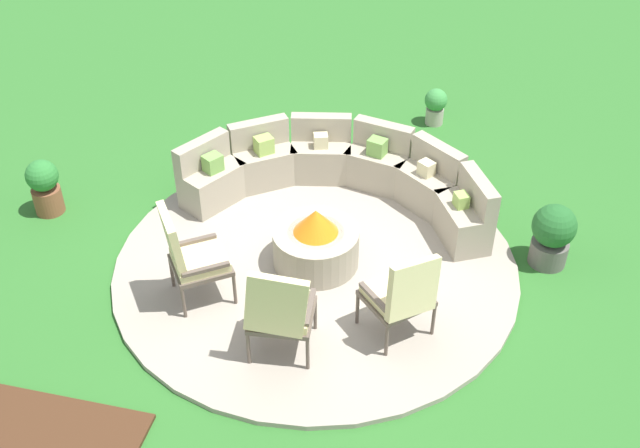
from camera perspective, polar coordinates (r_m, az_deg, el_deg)
ground_plane at (r=8.51m, az=-0.31°, el=-3.20°), size 24.00×24.00×0.00m
patio_circle at (r=8.49m, az=-0.31°, el=-3.05°), size 4.46×4.46×0.06m
mulch_bed_left at (r=7.36m, az=-22.03°, el=-15.10°), size 2.17×1.17×0.04m
fire_pit at (r=8.30m, az=-0.31°, el=-1.44°), size 0.94×0.94×0.72m
curved_stone_bench at (r=9.29m, az=1.66°, el=3.72°), size 3.76×1.62×0.81m
lounge_chair_front_left at (r=7.79m, az=-9.69°, el=-2.26°), size 0.78×0.80×1.15m
lounge_chair_front_right at (r=7.12m, az=-3.02°, el=-6.42°), size 0.66×0.63×1.11m
lounge_chair_back_left at (r=7.35m, az=6.17°, el=-5.16°), size 0.81×0.84×1.04m
potted_plant_0 at (r=8.70m, az=17.00°, el=-0.68°), size 0.48×0.48×0.75m
potted_plant_1 at (r=11.10m, az=8.62°, el=8.78°), size 0.32×0.32×0.54m
potted_plant_2 at (r=9.69m, az=-19.88°, el=2.71°), size 0.39×0.39×0.71m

